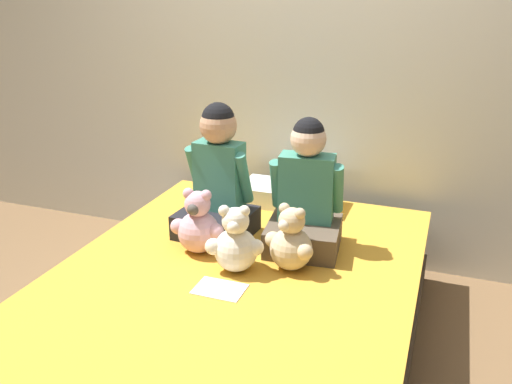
# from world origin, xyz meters

# --- Properties ---
(ground_plane) EXTENTS (14.00, 14.00, 0.00)m
(ground_plane) POSITION_xyz_m (0.00, 0.00, 0.00)
(ground_plane) COLOR brown
(wall_behind_bed) EXTENTS (8.00, 0.06, 2.50)m
(wall_behind_bed) POSITION_xyz_m (0.00, 1.14, 1.25)
(wall_behind_bed) COLOR silver
(wall_behind_bed) RESTS_ON ground_plane
(bed) EXTENTS (1.58, 2.00, 0.43)m
(bed) POSITION_xyz_m (0.00, 0.00, 0.21)
(bed) COLOR #473828
(bed) RESTS_ON ground_plane
(child_on_left) EXTENTS (0.38, 0.35, 0.67)m
(child_on_left) POSITION_xyz_m (-0.23, 0.34, 0.72)
(child_on_left) COLOR black
(child_on_left) RESTS_ON bed
(child_on_right) EXTENTS (0.38, 0.38, 0.64)m
(child_on_right) POSITION_xyz_m (0.22, 0.34, 0.68)
(child_on_right) COLOR brown
(child_on_right) RESTS_ON bed
(teddy_bear_held_by_left_child) EXTENTS (0.27, 0.20, 0.32)m
(teddy_bear_held_by_left_child) POSITION_xyz_m (-0.23, 0.11, 0.57)
(teddy_bear_held_by_left_child) COLOR #DBA3B2
(teddy_bear_held_by_left_child) RESTS_ON bed
(teddy_bear_held_by_right_child) EXTENTS (0.24, 0.19, 0.30)m
(teddy_bear_held_by_right_child) POSITION_xyz_m (0.22, 0.10, 0.56)
(teddy_bear_held_by_right_child) COLOR #D1B78E
(teddy_bear_held_by_right_child) RESTS_ON bed
(teddy_bear_between_children) EXTENTS (0.25, 0.20, 0.31)m
(teddy_bear_between_children) POSITION_xyz_m (-0.00, -0.00, 0.56)
(teddy_bear_between_children) COLOR silver
(teddy_bear_between_children) RESTS_ON bed
(pillow_at_headboard) EXTENTS (0.57, 0.28, 0.11)m
(pillow_at_headboard) POSITION_xyz_m (0.00, 0.83, 0.49)
(pillow_at_headboard) COLOR white
(pillow_at_headboard) RESTS_ON bed
(sign_card) EXTENTS (0.21, 0.15, 0.00)m
(sign_card) POSITION_xyz_m (-0.00, -0.18, 0.44)
(sign_card) COLOR white
(sign_card) RESTS_ON bed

